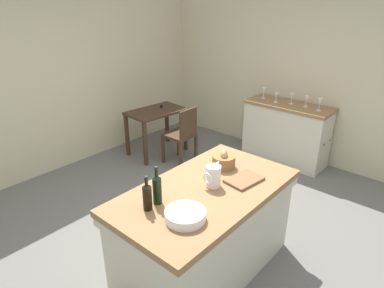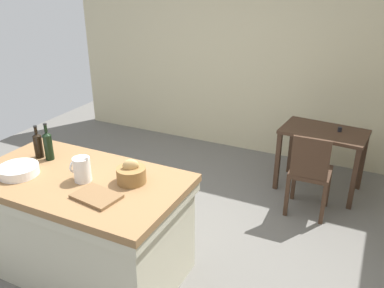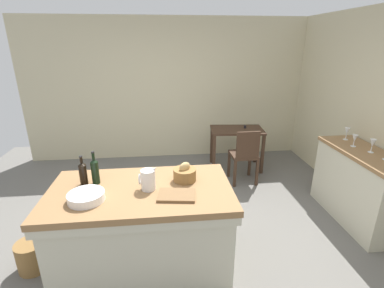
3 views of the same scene
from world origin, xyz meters
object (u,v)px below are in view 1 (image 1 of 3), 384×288
object	(u,v)px
writing_desk	(156,117)
wine_glass_far_right	(264,91)
wine_glass_right	(276,96)
island_table	(205,227)
wine_bottle_amber	(147,196)
wooden_chair	(182,134)
bread_basket	(224,161)
pitcher	(213,176)
wash_bowl	(185,215)
wine_glass_left	(307,99)
cutting_board	(244,180)
wine_glass_middle	(292,96)
side_cabinet	(286,133)
wine_bottle_dark	(157,189)
wine_glass_far_left	(320,102)

from	to	relation	value
writing_desk	wine_glass_far_right	world-z (taller)	wine_glass_far_right
wine_glass_right	island_table	bearing A→B (deg)	-164.12
wine_bottle_amber	wine_glass_far_right	distance (m)	3.31
wooden_chair	wine_glass_right	xyz separation A→B (m)	(1.10, -0.93, 0.53)
writing_desk	bread_basket	bearing A→B (deg)	-117.28
wine_glass_far_right	pitcher	bearing A→B (deg)	-158.59
wash_bowl	wine_glass_left	size ratio (longest dim) A/B	1.91
bread_basket	cutting_board	xyz separation A→B (m)	(-0.10, -0.30, -0.06)
wooden_chair	wine_glass_right	bearing A→B (deg)	-40.05
island_table	pitcher	distance (m)	0.51
writing_desk	wine_glass_left	xyz separation A→B (m)	(1.17, -1.95, 0.42)
writing_desk	wooden_chair	distance (m)	0.60
pitcher	wine_glass_far_right	world-z (taller)	pitcher
bread_basket	wine_glass_middle	distance (m)	2.29
pitcher	bread_basket	xyz separation A→B (m)	(0.35, 0.14, -0.03)
side_cabinet	wine_bottle_dark	xyz separation A→B (m)	(-3.06, -0.38, 0.55)
writing_desk	wine_glass_left	distance (m)	2.31
wine_glass_far_left	wine_glass_right	xyz separation A→B (m)	(-0.03, 0.65, -0.02)
writing_desk	pitcher	world-z (taller)	pitcher
wine_glass_left	wine_glass_far_right	size ratio (longest dim) A/B	0.98
island_table	wash_bowl	size ratio (longest dim) A/B	5.50
side_cabinet	wine_glass_far_right	world-z (taller)	wine_glass_far_right
wine_glass_far_left	wine_glass_middle	distance (m)	0.44
wine_bottle_amber	wine_glass_middle	xyz separation A→B (m)	(3.21, 0.38, 0.03)
wash_bowl	wine_glass_left	bearing A→B (deg)	8.41
pitcher	wash_bowl	world-z (taller)	pitcher
island_table	wine_bottle_amber	distance (m)	0.76
cutting_board	wooden_chair	bearing A→B (deg)	57.47
writing_desk	wooden_chair	world-z (taller)	wooden_chair
writing_desk	wine_bottle_dark	distance (m)	2.88
island_table	wooden_chair	size ratio (longest dim) A/B	1.87
bread_basket	cutting_board	size ratio (longest dim) A/B	0.68
wine_glass_right	wine_glass_far_right	xyz separation A→B (m)	(0.07, 0.26, 0.01)
wash_bowl	wine_glass_right	bearing A→B (deg)	16.49
bread_basket	wine_glass_left	bearing A→B (deg)	4.53
cutting_board	wine_bottle_dark	distance (m)	0.82
side_cabinet	cutting_board	world-z (taller)	side_cabinet
writing_desk	wine_glass_far_left	bearing A→B (deg)	-62.81
wine_glass_middle	pitcher	bearing A→B (deg)	-168.17
side_cabinet	wash_bowl	bearing A→B (deg)	-167.25
island_table	side_cabinet	bearing A→B (deg)	11.49
wooden_chair	wine_bottle_amber	bearing A→B (deg)	-143.22
island_table	wine_glass_far_left	xyz separation A→B (m)	(2.63, 0.09, 0.57)
wine_glass_far_right	writing_desk	bearing A→B (deg)	132.60
side_cabinet	pitcher	size ratio (longest dim) A/B	5.55
wine_bottle_amber	pitcher	bearing A→B (deg)	-15.24
wooden_chair	bread_basket	world-z (taller)	bread_basket
wash_bowl	bread_basket	world-z (taller)	bread_basket
wooden_chair	wine_glass_left	distance (m)	1.89
wine_glass_left	wine_glass_middle	world-z (taller)	wine_glass_middle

